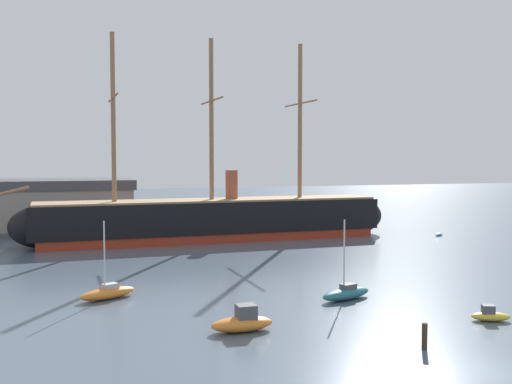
{
  "coord_description": "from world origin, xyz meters",
  "views": [
    {
      "loc": [
        -23.32,
        -28.29,
        12.46
      ],
      "look_at": [
        -1.35,
        43.07,
        7.94
      ],
      "focal_mm": 42.14,
      "sensor_mm": 36.0,
      "label": 1
    }
  ],
  "objects": [
    {
      "name": "tall_ship",
      "position": [
        -3.69,
        57.58,
        3.2
      ],
      "size": [
        61.13,
        12.96,
        29.4
      ],
      "color": "maroon",
      "rests_on": "ground"
    },
    {
      "name": "sailboat_mid_left",
      "position": [
        -20.48,
        24.78,
        0.58
      ],
      "size": [
        5.42,
        3.73,
        6.85
      ],
      "color": "orange",
      "rests_on": "ground"
    },
    {
      "name": "dinghy_far_right",
      "position": [
        31.24,
        52.04,
        0.22
      ],
      "size": [
        2.03,
        1.67,
        0.44
      ],
      "color": "#7FB2D6",
      "rests_on": "ground"
    },
    {
      "name": "mooring_piling_left_pair",
      "position": [
        -1.82,
        4.74,
        0.86
      ],
      "size": [
        0.36,
        0.36,
        1.71
      ],
      "primitive_type": "cylinder",
      "color": "#382B1E",
      "rests_on": "ground"
    },
    {
      "name": "motorboat_foreground_right",
      "position": [
        6.71,
        9.13,
        0.43
      ],
      "size": [
        3.13,
        2.22,
        1.21
      ],
      "color": "gold",
      "rests_on": "ground"
    },
    {
      "name": "ground_plane",
      "position": [
        0.0,
        0.0,
        0.0
      ],
      "size": [
        400.0,
        400.0,
        0.0
      ],
      "primitive_type": "plane",
      "color": "#4C5B6B"
    },
    {
      "name": "sailboat_near_centre",
      "position": [
        -0.74,
        18.49,
        0.58
      ],
      "size": [
        5.57,
        3.3,
        6.95
      ],
      "color": "#236670",
      "rests_on": "ground"
    },
    {
      "name": "motorboat_foreground_left",
      "position": [
        -11.9,
        12.06,
        0.67
      ],
      "size": [
        4.56,
        1.98,
        1.9
      ],
      "color": "orange",
      "rests_on": "ground"
    }
  ]
}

